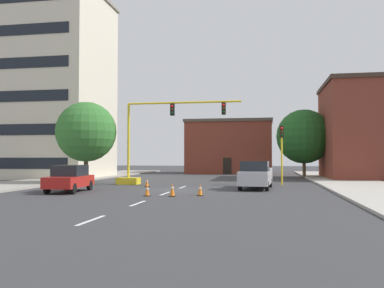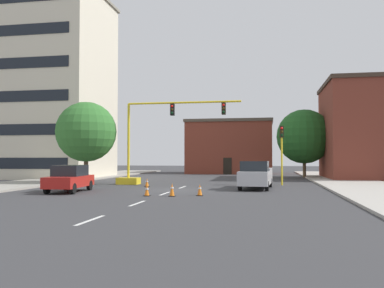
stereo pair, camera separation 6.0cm
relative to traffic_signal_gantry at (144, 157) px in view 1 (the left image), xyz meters
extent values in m
plane|color=#38383A|center=(3.75, -5.04, -2.32)|extent=(160.00, 160.00, 0.00)
cube|color=#9E998E|center=(-9.65, 2.96, -2.25)|extent=(6.00, 56.00, 0.14)
cube|color=#B2ADA3|center=(17.15, 2.96, -2.25)|extent=(6.00, 56.00, 0.14)
cube|color=silver|center=(3.75, -19.04, -2.31)|extent=(0.16, 2.40, 0.01)
cube|color=silver|center=(3.75, -13.54, -2.31)|extent=(0.16, 2.40, 0.01)
cube|color=silver|center=(3.75, -8.04, -2.31)|extent=(0.16, 2.40, 0.01)
cube|color=silver|center=(3.75, -2.54, -2.31)|extent=(0.16, 2.40, 0.01)
cube|color=beige|center=(-13.81, 9.25, 7.66)|extent=(12.04, 10.52, 19.96)
cube|color=black|center=(-13.81, 3.95, -0.66)|extent=(9.87, 0.06, 1.10)
cube|color=black|center=(-13.81, 3.95, 2.67)|extent=(9.87, 0.06, 1.10)
cube|color=black|center=(-13.81, 3.95, 6.00)|extent=(9.87, 0.06, 1.10)
cube|color=black|center=(-13.81, 3.95, 9.32)|extent=(9.87, 0.06, 1.10)
cube|color=black|center=(-13.81, 3.95, 12.65)|extent=(9.87, 0.06, 1.10)
cube|color=brown|center=(4.97, 25.07, 1.18)|extent=(11.56, 8.02, 7.00)
cube|color=#4C4238|center=(4.97, 25.07, 4.88)|extent=(11.86, 8.32, 0.40)
cube|color=black|center=(4.97, 21.03, -1.22)|extent=(1.10, 0.06, 2.20)
cube|color=yellow|center=(-1.39, 0.00, -2.04)|extent=(1.80, 1.20, 0.55)
cylinder|color=yellow|center=(-1.39, 0.00, 1.33)|extent=(0.20, 0.20, 6.20)
cylinder|color=yellow|center=(3.32, 0.00, 4.43)|extent=(9.43, 0.16, 0.16)
cube|color=black|center=(2.38, 0.00, 3.86)|extent=(0.32, 0.36, 0.95)
sphere|color=red|center=(2.38, -0.19, 4.13)|extent=(0.20, 0.20, 0.20)
sphere|color=#38280A|center=(2.38, -0.19, 3.85)|extent=(0.20, 0.20, 0.20)
sphere|color=black|center=(2.38, -0.19, 3.57)|extent=(0.20, 0.20, 0.20)
cube|color=black|center=(6.62, 0.00, 3.86)|extent=(0.32, 0.36, 0.95)
sphere|color=red|center=(6.62, -0.19, 4.13)|extent=(0.20, 0.20, 0.20)
sphere|color=#38280A|center=(6.62, -0.19, 3.85)|extent=(0.20, 0.20, 0.20)
sphere|color=black|center=(6.62, -0.19, 3.57)|extent=(0.20, 0.20, 0.20)
cylinder|color=yellow|center=(11.22, 1.10, 0.08)|extent=(0.14, 0.14, 4.80)
cube|color=black|center=(11.22, 1.10, 2.01)|extent=(0.32, 0.36, 0.95)
sphere|color=red|center=(11.22, 0.91, 2.28)|extent=(0.20, 0.20, 0.20)
sphere|color=#38280A|center=(11.22, 0.91, 2.00)|extent=(0.20, 0.20, 0.20)
sphere|color=black|center=(11.22, 0.91, 1.72)|extent=(0.20, 0.20, 0.20)
cylinder|color=brown|center=(14.12, 13.91, -1.16)|extent=(0.36, 0.36, 2.31)
sphere|color=#1E511E|center=(14.12, 13.91, 2.24)|extent=(5.99, 5.99, 5.99)
cylinder|color=brown|center=(-4.87, -0.67, -1.06)|extent=(0.36, 0.36, 2.51)
sphere|color=#33702D|center=(-4.87, -0.67, 2.07)|extent=(5.02, 5.02, 5.02)
cube|color=#BCBCC1|center=(9.24, -3.11, -1.50)|extent=(2.39, 5.53, 0.95)
cube|color=#1E2328|center=(9.18, -4.01, -0.68)|extent=(1.97, 1.93, 0.70)
cube|color=#BCBCC1|center=(9.33, -1.93, -0.95)|extent=(2.20, 2.95, 0.16)
cylinder|color=black|center=(10.01, -5.01, -1.98)|extent=(0.27, 0.69, 0.68)
cylinder|color=black|center=(8.21, -4.88, -1.98)|extent=(0.27, 0.69, 0.68)
cylinder|color=black|center=(10.27, -1.35, -1.98)|extent=(0.27, 0.69, 0.68)
cylinder|color=black|center=(8.48, -1.22, -1.98)|extent=(0.27, 0.69, 0.68)
cube|color=#B21E19|center=(-2.63, -8.03, -1.63)|extent=(2.28, 4.66, 0.70)
cube|color=#1E2328|center=(-2.64, -7.93, -0.93)|extent=(1.92, 2.45, 0.70)
cylinder|color=black|center=(-3.60, -6.59, -1.98)|extent=(0.29, 0.70, 0.68)
cylinder|color=black|center=(-1.96, -6.42, -1.98)|extent=(0.29, 0.70, 0.68)
cylinder|color=black|center=(-3.30, -9.63, -1.98)|extent=(0.29, 0.70, 0.68)
cylinder|color=black|center=(-1.66, -9.47, -1.98)|extent=(0.29, 0.70, 0.68)
cube|color=black|center=(1.00, -2.63, -2.30)|extent=(0.36, 0.36, 0.04)
cone|color=orange|center=(1.00, -2.63, -1.98)|extent=(0.28, 0.28, 0.60)
cylinder|color=white|center=(1.00, -2.63, -1.91)|extent=(0.19, 0.19, 0.08)
cube|color=black|center=(3.13, -9.81, -2.30)|extent=(0.36, 0.36, 0.04)
cone|color=orange|center=(3.13, -9.81, -1.98)|extent=(0.28, 0.28, 0.60)
cylinder|color=white|center=(3.13, -9.81, -1.90)|extent=(0.19, 0.19, 0.08)
cube|color=black|center=(6.13, -9.10, -2.30)|extent=(0.36, 0.36, 0.04)
cone|color=orange|center=(6.13, -9.10, -1.95)|extent=(0.28, 0.28, 0.66)
cylinder|color=white|center=(6.13, -9.10, -1.87)|extent=(0.19, 0.19, 0.08)
cube|color=black|center=(4.61, -9.77, -2.30)|extent=(0.36, 0.36, 0.04)
cone|color=orange|center=(4.61, -9.77, -1.91)|extent=(0.28, 0.28, 0.74)
cylinder|color=white|center=(4.61, -9.77, -1.82)|extent=(0.19, 0.19, 0.08)
camera|label=1|loc=(9.90, -32.97, -0.06)|focal=38.50mm
camera|label=2|loc=(9.96, -32.96, -0.06)|focal=38.50mm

